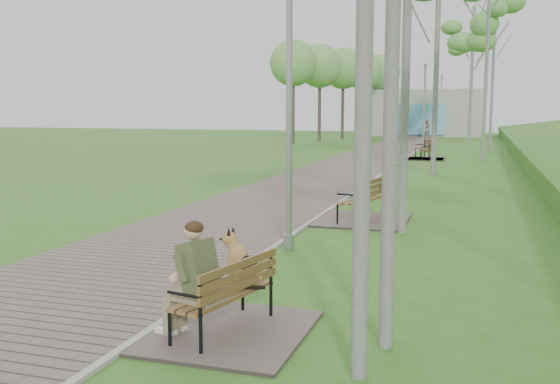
# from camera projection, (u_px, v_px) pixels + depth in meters

# --- Properties ---
(ground) EXTENTS (120.00, 120.00, 0.00)m
(ground) POSITION_uv_depth(u_px,v_px,m) (144.00, 337.00, 6.68)
(ground) COLOR #306D1E
(ground) RESTS_ON ground
(walkway) EXTENTS (3.50, 67.00, 0.04)m
(walkway) POSITION_uv_depth(u_px,v_px,m) (357.00, 163.00, 27.50)
(walkway) COLOR #62554F
(walkway) RESTS_ON ground
(kerb) EXTENTS (0.10, 67.00, 0.05)m
(kerb) POSITION_uv_depth(u_px,v_px,m) (397.00, 164.00, 26.97)
(kerb) COLOR #999993
(kerb) RESTS_ON ground
(building_north) EXTENTS (10.00, 5.20, 4.00)m
(building_north) POSITION_uv_depth(u_px,v_px,m) (423.00, 113.00, 54.99)
(building_north) COLOR #9E9E99
(building_north) RESTS_ON ground
(bench_main) EXTENTS (1.70, 1.89, 1.48)m
(bench_main) POSITION_uv_depth(u_px,v_px,m) (218.00, 297.00, 6.73)
(bench_main) COLOR #62554F
(bench_main) RESTS_ON ground
(bench_second) EXTENTS (1.88, 2.09, 1.15)m
(bench_second) POSITION_uv_depth(u_px,v_px,m) (361.00, 211.00, 13.50)
(bench_second) COLOR #62554F
(bench_second) RESTS_ON ground
(bench_third) EXTENTS (1.87, 2.08, 1.15)m
(bench_third) POSITION_uv_depth(u_px,v_px,m) (424.00, 155.00, 29.87)
(bench_third) COLOR #62554F
(bench_third) RESTS_ON ground
(bench_far) EXTENTS (1.66, 1.84, 1.02)m
(bench_far) POSITION_uv_depth(u_px,v_px,m) (425.00, 155.00, 29.78)
(bench_far) COLOR #62554F
(bench_far) RESTS_ON ground
(lamp_post_near) EXTENTS (0.18, 0.18, 4.63)m
(lamp_post_near) POSITION_uv_depth(u_px,v_px,m) (289.00, 125.00, 10.52)
(lamp_post_near) COLOR #96999E
(lamp_post_near) RESTS_ON ground
(lamp_post_second) EXTENTS (0.17, 0.17, 4.49)m
(lamp_post_second) POSITION_uv_depth(u_px,v_px,m) (360.00, 120.00, 17.52)
(lamp_post_second) COLOR #96999E
(lamp_post_second) RESTS_ON ground
(lamp_post_third) EXTENTS (0.19, 0.19, 5.03)m
(lamp_post_third) POSITION_uv_depth(u_px,v_px,m) (424.00, 109.00, 36.93)
(lamp_post_third) COLOR #96999E
(lamp_post_third) RESTS_ON ground
(lamp_post_far) EXTENTS (0.20, 0.20, 5.24)m
(lamp_post_far) POSITION_uv_depth(u_px,v_px,m) (441.00, 108.00, 53.97)
(lamp_post_far) COLOR #96999E
(lamp_post_far) RESTS_ON ground
(pedestrian_near) EXTENTS (0.63, 0.50, 1.49)m
(pedestrian_near) POSITION_uv_depth(u_px,v_px,m) (392.00, 141.00, 31.95)
(pedestrian_near) COLOR white
(pedestrian_near) RESTS_ON ground
(pedestrian_far) EXTENTS (0.87, 0.77, 1.48)m
(pedestrian_far) POSITION_uv_depth(u_px,v_px,m) (426.00, 129.00, 50.94)
(pedestrian_far) COLOR #9B9587
(pedestrian_far) RESTS_ON ground
(birch_far_b) EXTENTS (2.38, 2.38, 9.23)m
(birch_far_b) POSITION_uv_depth(u_px,v_px,m) (495.00, 16.00, 32.88)
(birch_far_b) COLOR silver
(birch_far_b) RESTS_ON ground
(birch_distant_a) EXTENTS (2.90, 2.90, 9.35)m
(birch_distant_a) POSITION_uv_depth(u_px,v_px,m) (473.00, 31.00, 40.27)
(birch_distant_a) COLOR silver
(birch_distant_a) RESTS_ON ground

